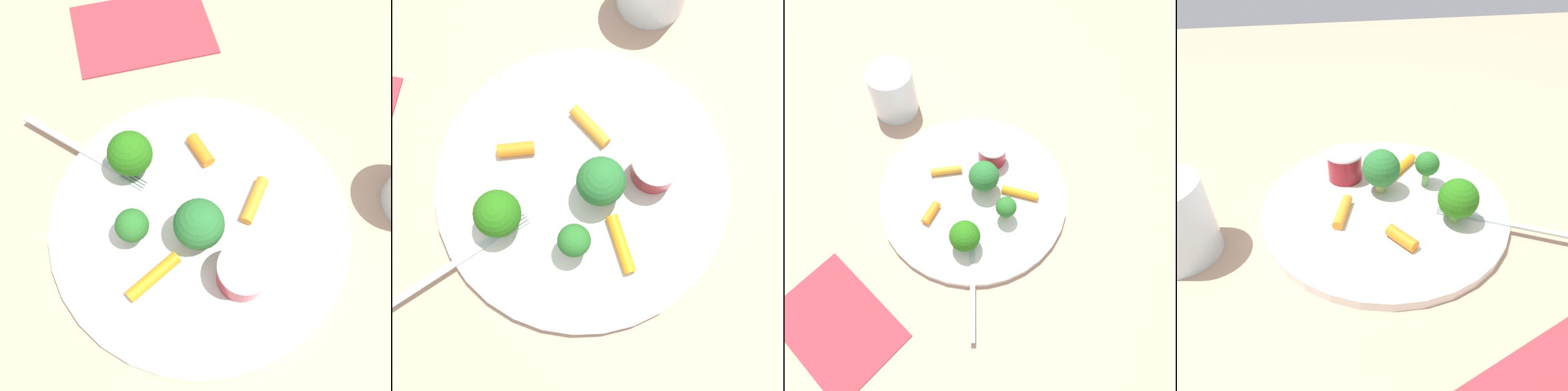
{
  "view_description": "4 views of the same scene",
  "coord_description": "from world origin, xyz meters",
  "views": [
    {
      "loc": [
        -0.0,
        -0.16,
        0.4
      ],
      "look_at": [
        -0.01,
        0.02,
        0.03
      ],
      "focal_mm": 38.8,
      "sensor_mm": 36.0,
      "label": 1
    },
    {
      "loc": [
        -0.12,
        -0.06,
        0.51
      ],
      "look_at": [
        -0.01,
        -0.01,
        0.03
      ],
      "focal_mm": 46.59,
      "sensor_mm": 36.0,
      "label": 2
    },
    {
      "loc": [
        -0.27,
        0.15,
        0.58
      ],
      "look_at": [
        -0.02,
        -0.0,
        0.03
      ],
      "focal_mm": 37.39,
      "sensor_mm": 36.0,
      "label": 3
    },
    {
      "loc": [
        0.09,
        0.31,
        0.27
      ],
      "look_at": [
        0.02,
        0.0,
        0.02
      ],
      "focal_mm": 30.52,
      "sensor_mm": 36.0,
      "label": 4
    }
  ],
  "objects": [
    {
      "name": "fork",
      "position": [
        -0.12,
        0.07,
        0.01
      ],
      "size": [
        0.14,
        0.09,
        0.0
      ],
      "color": "#ACBAB5",
      "rests_on": "plate"
    },
    {
      "name": "broccoli_floret_1",
      "position": [
        -0.07,
        0.05,
        0.04
      ],
      "size": [
        0.05,
        0.05,
        0.05
      ],
      "color": "#83BF5A",
      "rests_on": "plate"
    },
    {
      "name": "sauce_cup",
      "position": [
        0.04,
        -0.06,
        0.03
      ],
      "size": [
        0.05,
        0.05,
        0.04
      ],
      "color": "maroon",
      "rests_on": "plate"
    },
    {
      "name": "broccoli_floret_2",
      "position": [
        -0.06,
        -0.02,
        0.04
      ],
      "size": [
        0.03,
        0.03,
        0.05
      ],
      "color": "#7DBF6E",
      "rests_on": "plate"
    },
    {
      "name": "broccoli_floret_0",
      "position": [
        -0.0,
        -0.02,
        0.05
      ],
      "size": [
        0.05,
        0.05,
        0.06
      ],
      "color": "#9BAA5D",
      "rests_on": "plate"
    },
    {
      "name": "plate",
      "position": [
        0.0,
        0.0,
        0.01
      ],
      "size": [
        0.3,
        0.3,
        0.01
      ],
      "primitive_type": "cylinder",
      "color": "silver",
      "rests_on": "ground_plane"
    },
    {
      "name": "carrot_stick_2",
      "position": [
        0.0,
        0.07,
        0.02
      ],
      "size": [
        0.03,
        0.04,
        0.01
      ],
      "primitive_type": "cylinder",
      "rotation": [
        1.57,
        0.0,
        0.56
      ],
      "color": "orange",
      "rests_on": "plate"
    },
    {
      "name": "carrot_stick_1",
      "position": [
        0.06,
        0.02,
        0.02
      ],
      "size": [
        0.03,
        0.05,
        0.01
      ],
      "primitive_type": "cylinder",
      "rotation": [
        1.57,
        0.0,
        5.89
      ],
      "color": "orange",
      "rests_on": "plate"
    },
    {
      "name": "carrot_stick_0",
      "position": [
        -0.04,
        -0.06,
        0.02
      ],
      "size": [
        0.05,
        0.05,
        0.01
      ],
      "primitive_type": "cylinder",
      "rotation": [
        1.57,
        0.0,
        2.33
      ],
      "color": "orange",
      "rests_on": "plate"
    },
    {
      "name": "ground_plane",
      "position": [
        0.0,
        0.0,
        0.0
      ],
      "size": [
        2.4,
        2.4,
        0.0
      ],
      "primitive_type": "plane",
      "color": "tan"
    }
  ]
}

